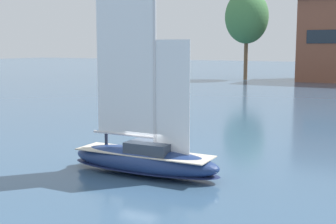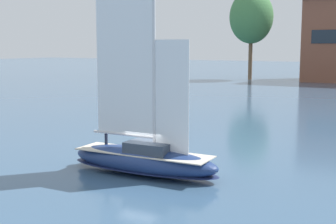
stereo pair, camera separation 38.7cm
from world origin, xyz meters
name	(u,v)px [view 1 (the left image)]	position (x,y,z in m)	size (l,w,h in m)	color
ground_plane	(144,174)	(0.00, 0.00, 0.00)	(400.00, 400.00, 0.00)	#385675
tree_shore_left	(247,17)	(-21.07, 77.13, 13.79)	(9.57, 9.57, 19.70)	brown
sailboat_main	(144,157)	(0.01, 0.00, 1.06)	(9.80, 3.02, 13.36)	navy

